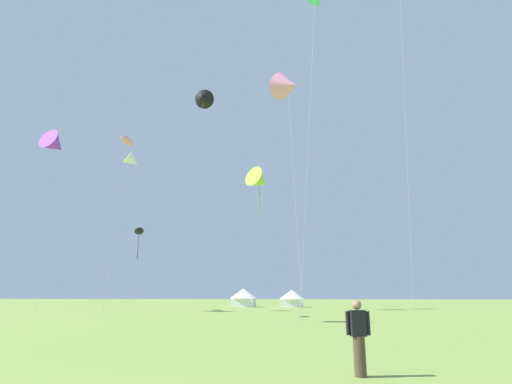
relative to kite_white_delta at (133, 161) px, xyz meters
The scene contains 10 objects.
kite_white_delta is the anchor object (origin of this frame).
kite_lime_delta 17.04m from the kite_white_delta, 22.20° to the left, with size 4.30×4.37×19.05m.
kite_pink_delta 29.83m from the kite_white_delta, 43.31° to the right, with size 3.03×3.90×17.96m.
kite_pink_parafoil 15.01m from the kite_white_delta, 66.51° to the right, with size 0.91×2.82×16.42m.
kite_black_parafoil 9.22m from the kite_white_delta, 80.73° to the left, with size 2.31×3.82×10.49m.
kite_black_delta 14.60m from the kite_white_delta, 37.54° to the left, with size 3.05×3.44×31.75m.
kite_purple_delta 9.54m from the kite_white_delta, 157.54° to the right, with size 3.73×4.14×21.89m.
person_spectator 47.87m from the kite_white_delta, 56.82° to the right, with size 0.57×0.30×1.73m.
festival_tent_right 29.01m from the kite_white_delta, 61.81° to the left, with size 4.50×4.50×2.93m.
festival_tent_left 32.92m from the kite_white_delta, 47.39° to the left, with size 4.16×4.16×2.71m.
Camera 1 is at (5.50, -4.42, 1.85)m, focal length 28.86 mm.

